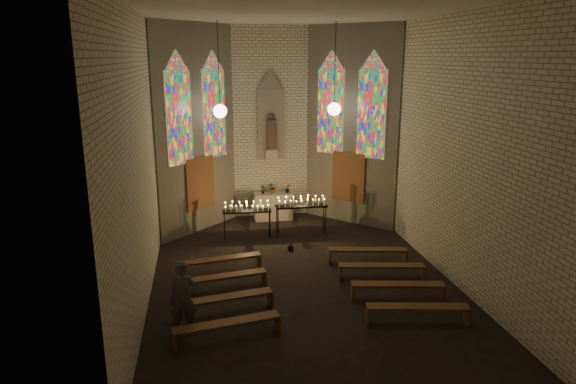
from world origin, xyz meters
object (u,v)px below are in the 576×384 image
object	(u,v)px
votive_stand_right	(301,203)
visitor	(183,299)
votive_stand_left	(247,209)
aisle_flower_pot	(291,245)
altar	(273,206)

from	to	relation	value
votive_stand_right	visitor	world-z (taller)	visitor
votive_stand_left	visitor	distance (m)	6.24
votive_stand_right	visitor	xyz separation A→B (m)	(-3.77, -5.95, -0.26)
aisle_flower_pot	votive_stand_left	xyz separation A→B (m)	(-1.23, 1.46, 0.83)
altar	visitor	world-z (taller)	visitor
altar	votive_stand_left	xyz separation A→B (m)	(-1.14, -1.86, 0.52)
altar	visitor	bearing A→B (deg)	-111.49
votive_stand_left	altar	bearing A→B (deg)	60.61
altar	aisle_flower_pot	distance (m)	3.34
votive_stand_left	votive_stand_right	size ratio (longest dim) A/B	0.93
votive_stand_right	visitor	distance (m)	7.05
votive_stand_right	altar	bearing A→B (deg)	111.39
altar	votive_stand_right	xyz separation A→B (m)	(0.70, -1.85, 0.60)
aisle_flower_pot	votive_stand_left	size ratio (longest dim) A/B	0.23
altar	aisle_flower_pot	world-z (taller)	altar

